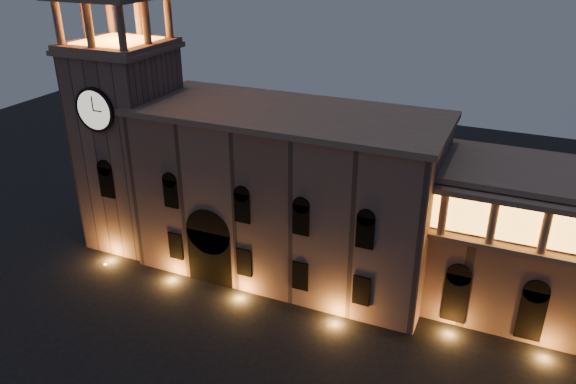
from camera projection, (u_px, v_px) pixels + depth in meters
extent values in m
cube|color=#77584E|center=(287.00, 196.00, 57.56)|extent=(30.00, 12.00, 17.00)
cube|color=#856B5B|center=(287.00, 113.00, 53.84)|extent=(30.80, 12.80, 0.60)
cube|color=black|center=(213.00, 255.00, 57.56)|extent=(5.00, 1.40, 6.00)
cylinder|color=black|center=(211.00, 230.00, 56.29)|extent=(5.00, 1.40, 5.00)
cube|color=#FC9E32|center=(212.00, 258.00, 57.47)|extent=(4.20, 0.20, 5.00)
cube|color=#77584E|center=(131.00, 151.00, 62.36)|extent=(9.00, 9.00, 22.00)
cube|color=#856B5B|center=(119.00, 48.00, 57.62)|extent=(9.80, 9.80, 0.50)
cylinder|color=black|center=(95.00, 110.00, 55.94)|extent=(4.60, 0.35, 4.60)
cylinder|color=beige|center=(94.00, 110.00, 55.83)|extent=(4.00, 0.12, 4.00)
cube|color=#856B5B|center=(118.00, 44.00, 57.41)|extent=(9.40, 9.40, 0.50)
cube|color=#FC9E32|center=(118.00, 41.00, 57.28)|extent=(6.80, 6.80, 0.15)
cylinder|color=#856B5B|center=(58.00, 23.00, 54.63)|extent=(0.76, 0.76, 4.20)
cylinder|color=#856B5B|center=(89.00, 25.00, 53.26)|extent=(0.76, 0.76, 4.20)
cylinder|color=#856B5B|center=(121.00, 27.00, 51.88)|extent=(0.76, 0.76, 4.20)
cylinder|color=#856B5B|center=(110.00, 13.00, 60.95)|extent=(0.76, 0.76, 4.20)
cylinder|color=#856B5B|center=(138.00, 15.00, 59.58)|extent=(0.76, 0.76, 4.20)
cylinder|color=#856B5B|center=(168.00, 17.00, 58.20)|extent=(0.76, 0.76, 4.20)
cylinder|color=#856B5B|center=(85.00, 18.00, 57.79)|extent=(0.76, 0.76, 4.20)
cylinder|color=#856B5B|center=(146.00, 22.00, 55.04)|extent=(0.76, 0.76, 4.20)
cylinder|color=#856B5B|center=(443.00, 213.00, 47.59)|extent=(0.70, 0.70, 4.00)
cylinder|color=#856B5B|center=(493.00, 221.00, 46.14)|extent=(0.70, 0.70, 4.00)
cylinder|color=#856B5B|center=(545.00, 231.00, 44.69)|extent=(0.70, 0.70, 4.00)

